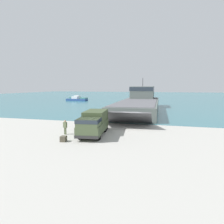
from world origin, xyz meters
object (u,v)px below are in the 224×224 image
moored_boat_b (78,98)px  cargo_crate (63,139)px  soldier_on_ramp (65,126)px  moored_boat_c (154,99)px  moored_boat_a (77,99)px  mooring_bollard (80,121)px  landing_craft (140,102)px  military_truck (94,123)px

moored_boat_b → cargo_crate: (29.46, -68.38, -0.25)m
soldier_on_ramp → moored_boat_c: bearing=5.0°
moored_boat_b → cargo_crate: bearing=36.0°
moored_boat_a → moored_boat_c: moored_boat_a is taller
moored_boat_b → mooring_bollard: (26.49, -57.45, -0.17)m
soldier_on_ramp → moored_boat_a: 60.65m
moored_boat_c → mooring_bollard: (-6.38, -57.81, -0.05)m
landing_craft → moored_boat_c: landing_craft is taller
moored_boat_b → moored_boat_c: bearing=103.3°
moored_boat_b → cargo_crate: size_ratio=12.73×
moored_boat_b → moored_boat_c: size_ratio=1.17×
military_truck → mooring_bollard: (-4.91, 7.02, -1.10)m
moored_boat_c → cargo_crate: (-3.41, -68.74, -0.13)m
moored_boat_a → moored_boat_b: (-3.75, 9.66, -0.04)m
landing_craft → moored_boat_a: bearing=134.4°
moored_boat_b → mooring_bollard: size_ratio=12.91×
moored_boat_a → cargo_crate: (25.71, -58.72, -0.29)m
military_truck → mooring_bollard: bearing=-153.3°
cargo_crate → moored_boat_c: bearing=87.2°
landing_craft → mooring_bollard: landing_craft is taller
moored_boat_c → cargo_crate: bearing=-91.1°
moored_boat_c → mooring_bollard: moored_boat_c is taller
moored_boat_c → mooring_bollard: bearing=-94.6°
military_truck → moored_boat_c: military_truck is taller
moored_boat_b → military_truck: bearing=38.7°
soldier_on_ramp → cargo_crate: soldier_on_ramp is taller
mooring_bollard → moored_boat_c: bearing=83.7°
landing_craft → military_truck: (-1.27, -28.49, -0.53)m
soldier_on_ramp → moored_boat_a: bearing=32.8°
military_truck → moored_boat_a: (-27.65, 54.81, -0.89)m
military_truck → cargo_crate: military_truck is taller
landing_craft → moored_boat_b: bearing=128.9°
military_truck → soldier_on_ramp: 3.50m
military_truck → cargo_crate: 4.53m
moored_boat_c → moored_boat_a: bearing=-159.3°
soldier_on_ramp → mooring_bollard: soldier_on_ramp is taller
moored_boat_a → cargo_crate: 64.10m
moored_boat_a → moored_boat_b: size_ratio=0.97×
military_truck → moored_boat_c: bearing=170.4°
landing_craft → moored_boat_c: 36.37m
soldier_on_ramp → mooring_bollard: bearing=20.3°
military_truck → cargo_crate: bearing=-34.7°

